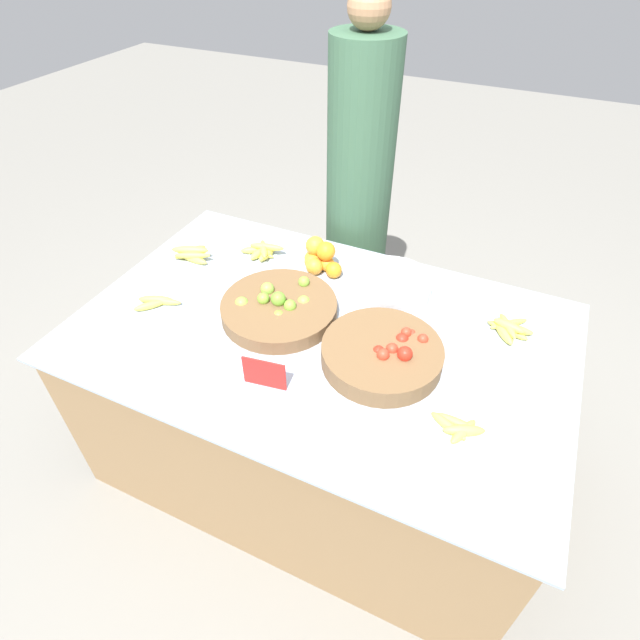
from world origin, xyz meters
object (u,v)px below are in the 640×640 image
at_px(vendor_person, 358,211).
at_px(tomato_basket, 382,354).
at_px(price_sign, 264,374).
at_px(metal_bowl, 391,285).
at_px(lime_bowl, 279,308).

bearing_deg(vendor_person, tomato_basket, -63.62).
xyz_separation_m(price_sign, vendor_person, (-0.12, 1.12, -0.01)).
relative_size(metal_bowl, price_sign, 2.24).
distance_m(lime_bowl, metal_bowl, 0.46).
bearing_deg(price_sign, metal_bowl, 63.60).
xyz_separation_m(lime_bowl, metal_bowl, (0.33, 0.32, -0.00)).
relative_size(price_sign, vendor_person, 0.08).
xyz_separation_m(lime_bowl, vendor_person, (0.01, 0.79, 0.01)).
height_order(lime_bowl, vendor_person, vendor_person).
distance_m(metal_bowl, price_sign, 0.68).
xyz_separation_m(lime_bowl, price_sign, (0.13, -0.33, 0.03)).
bearing_deg(tomato_basket, vendor_person, 116.38).
bearing_deg(lime_bowl, vendor_person, 89.62).
bearing_deg(vendor_person, metal_bowl, -55.13).
bearing_deg(vendor_person, lime_bowl, -90.38).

